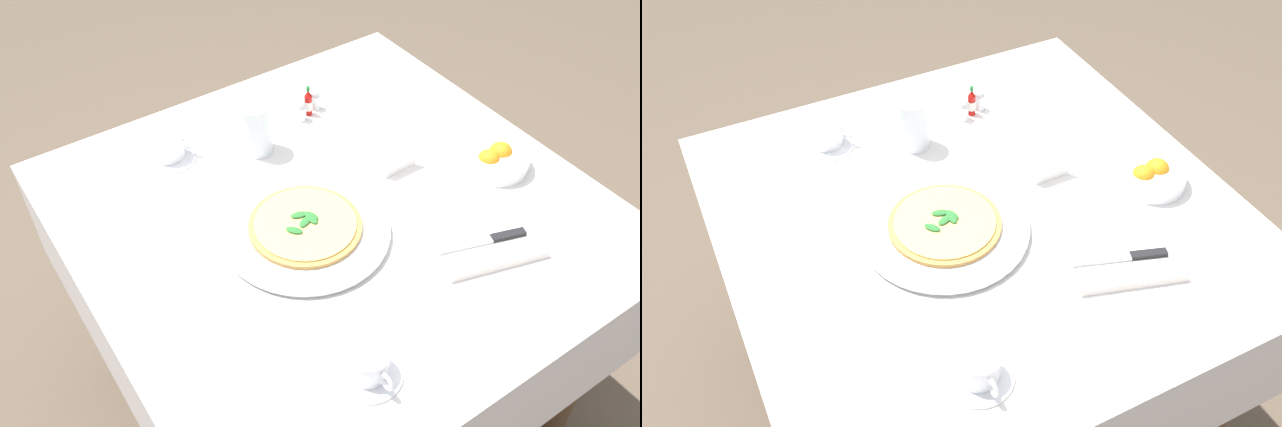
% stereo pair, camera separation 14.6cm
% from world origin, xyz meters
% --- Properties ---
extents(ground_plane, '(8.00, 8.00, 0.00)m').
position_xyz_m(ground_plane, '(0.00, 0.00, 0.00)').
color(ground_plane, brown).
extents(dining_table, '(1.09, 1.09, 0.73)m').
position_xyz_m(dining_table, '(0.00, 0.00, 0.60)').
color(dining_table, white).
rests_on(dining_table, ground_plane).
extents(pizza_plate, '(0.36, 0.36, 0.02)m').
position_xyz_m(pizza_plate, '(0.10, 0.03, 0.74)').
color(pizza_plate, white).
rests_on(pizza_plate, dining_table).
extents(pizza, '(0.24, 0.24, 0.02)m').
position_xyz_m(pizza, '(0.10, 0.03, 0.76)').
color(pizza, '#C68E47').
rests_on(pizza, pizza_plate).
extents(coffee_cup_far_right, '(0.13, 0.13, 0.07)m').
position_xyz_m(coffee_cup_far_right, '(0.22, -0.36, 0.76)').
color(coffee_cup_far_right, white).
rests_on(coffee_cup_far_right, dining_table).
extents(coffee_cup_near_right, '(0.13, 0.13, 0.06)m').
position_xyz_m(coffee_cup_near_right, '(0.20, 0.38, 0.76)').
color(coffee_cup_near_right, white).
rests_on(coffee_cup_near_right, dining_table).
extents(water_glass_near_left, '(0.07, 0.07, 0.13)m').
position_xyz_m(water_glass_near_left, '(0.03, -0.27, 0.79)').
color(water_glass_near_left, white).
rests_on(water_glass_near_left, dining_table).
extents(napkin_folded, '(0.25, 0.19, 0.02)m').
position_xyz_m(napkin_folded, '(-0.19, 0.28, 0.74)').
color(napkin_folded, silver).
rests_on(napkin_folded, dining_table).
extents(dinner_knife, '(0.19, 0.08, 0.01)m').
position_xyz_m(dinner_knife, '(-0.19, 0.27, 0.76)').
color(dinner_knife, silver).
rests_on(dinner_knife, napkin_folded).
extents(citrus_bowl, '(0.15, 0.15, 0.06)m').
position_xyz_m(citrus_bowl, '(-0.39, 0.10, 0.76)').
color(citrus_bowl, white).
rests_on(citrus_bowl, dining_table).
extents(hot_sauce_bottle, '(0.02, 0.02, 0.08)m').
position_xyz_m(hot_sauce_bottle, '(-0.15, -0.32, 0.77)').
color(hot_sauce_bottle, '#B7140F').
rests_on(hot_sauce_bottle, dining_table).
extents(salt_shaker, '(0.03, 0.03, 0.06)m').
position_xyz_m(salt_shaker, '(-0.12, -0.31, 0.76)').
color(salt_shaker, white).
rests_on(salt_shaker, dining_table).
extents(pepper_shaker, '(0.03, 0.03, 0.06)m').
position_xyz_m(pepper_shaker, '(-0.17, -0.33, 0.76)').
color(pepper_shaker, white).
rests_on(pepper_shaker, dining_table).
extents(menu_card, '(0.09, 0.00, 0.06)m').
position_xyz_m(menu_card, '(-0.20, -0.01, 0.76)').
color(menu_card, white).
rests_on(menu_card, dining_table).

